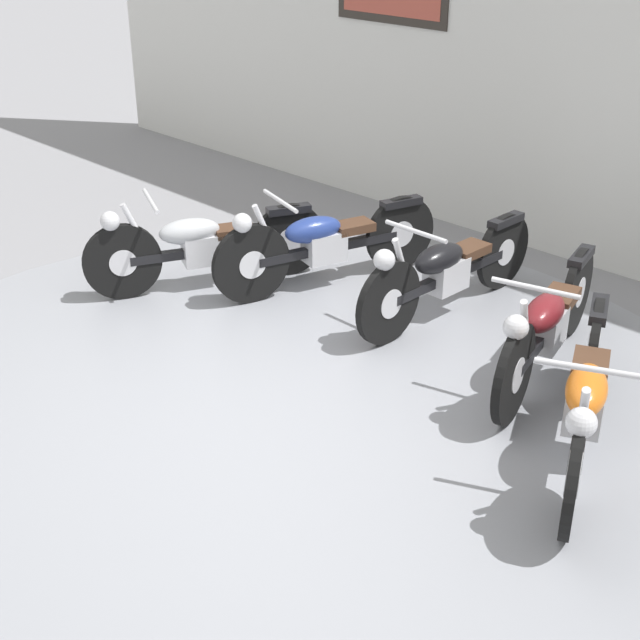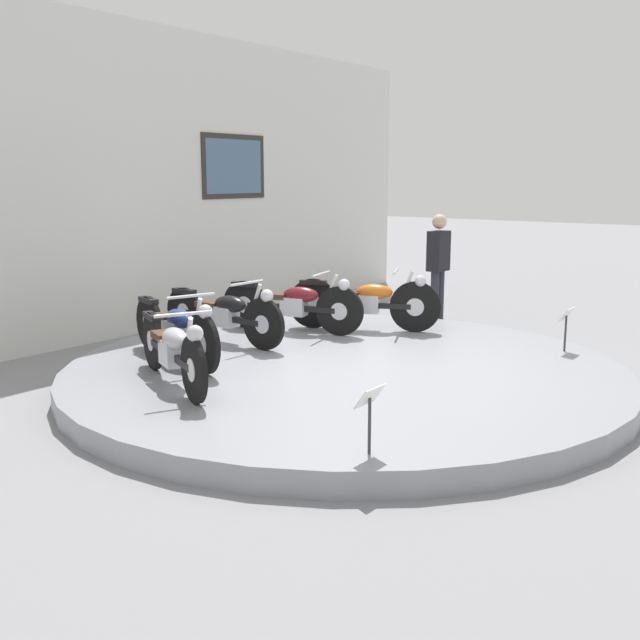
{
  "view_description": "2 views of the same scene",
  "coord_description": "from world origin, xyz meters",
  "px_view_note": "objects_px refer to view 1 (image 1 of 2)",
  "views": [
    {
      "loc": [
        3.58,
        -3.15,
        3.19
      ],
      "look_at": [
        0.05,
        0.41,
        0.67
      ],
      "focal_mm": 50.0,
      "sensor_mm": 36.0,
      "label": 1
    },
    {
      "loc": [
        -6.39,
        -4.51,
        2.21
      ],
      "look_at": [
        0.04,
        0.36,
        0.66
      ],
      "focal_mm": 42.0,
      "sensor_mm": 36.0,
      "label": 2
    }
  ],
  "objects_px": {
    "motorcycle_silver": "(202,243)",
    "motorcycle_blue": "(324,241)",
    "motorcycle_black": "(446,269)",
    "motorcycle_orange": "(585,399)",
    "motorcycle_maroon": "(547,323)"
  },
  "relations": [
    {
      "from": "motorcycle_silver",
      "to": "motorcycle_black",
      "type": "relative_size",
      "value": 0.92
    },
    {
      "from": "motorcycle_silver",
      "to": "motorcycle_blue",
      "type": "relative_size",
      "value": 0.94
    },
    {
      "from": "motorcycle_silver",
      "to": "motorcycle_maroon",
      "type": "xyz_separation_m",
      "value": [
        2.69,
        0.69,
        0.01
      ]
    },
    {
      "from": "motorcycle_silver",
      "to": "motorcycle_blue",
      "type": "bearing_deg",
      "value": 45.98
    },
    {
      "from": "motorcycle_blue",
      "to": "motorcycle_black",
      "type": "height_order",
      "value": "motorcycle_blue"
    },
    {
      "from": "motorcycle_blue",
      "to": "motorcycle_orange",
      "type": "height_order",
      "value": "motorcycle_orange"
    },
    {
      "from": "motorcycle_blue",
      "to": "motorcycle_orange",
      "type": "bearing_deg",
      "value": -14.31
    },
    {
      "from": "motorcycle_blue",
      "to": "motorcycle_silver",
      "type": "bearing_deg",
      "value": -134.02
    },
    {
      "from": "motorcycle_black",
      "to": "motorcycle_maroon",
      "type": "height_order",
      "value": "motorcycle_maroon"
    },
    {
      "from": "motorcycle_silver",
      "to": "motorcycle_orange",
      "type": "height_order",
      "value": "motorcycle_orange"
    },
    {
      "from": "motorcycle_silver",
      "to": "motorcycle_black",
      "type": "xyz_separation_m",
      "value": [
        1.68,
        0.95,
        0.0
      ]
    },
    {
      "from": "motorcycle_silver",
      "to": "motorcycle_blue",
      "type": "distance_m",
      "value": 0.96
    },
    {
      "from": "motorcycle_maroon",
      "to": "motorcycle_orange",
      "type": "xyz_separation_m",
      "value": [
        0.67,
        -0.69,
        0.01
      ]
    },
    {
      "from": "motorcycle_silver",
      "to": "motorcycle_blue",
      "type": "xyz_separation_m",
      "value": [
        0.67,
        0.69,
        0.01
      ]
    },
    {
      "from": "motorcycle_maroon",
      "to": "motorcycle_orange",
      "type": "height_order",
      "value": "motorcycle_orange"
    }
  ]
}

